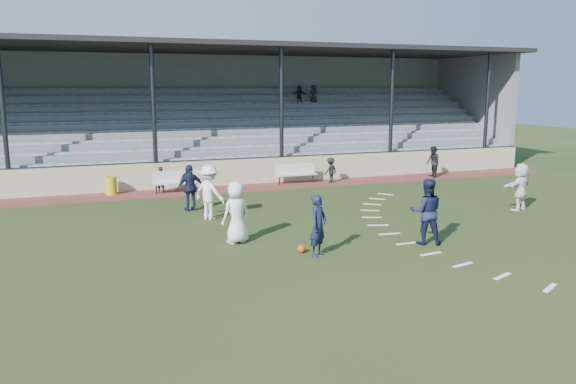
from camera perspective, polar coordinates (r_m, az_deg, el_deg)
The scene contains 19 objects.
ground at distance 15.81m, azimuth 3.12°, elevation -6.22°, with size 90.00×90.00×0.00m, color #263716.
cinder_track at distance 25.54m, azimuth -6.15°, elevation 0.29°, with size 34.00×2.00×0.02m, color brown.
retaining_wall at distance 26.45m, azimuth -6.73°, elevation 1.94°, with size 34.00×0.18×1.20m, color #B9B18E.
bench_left at distance 24.97m, azimuth -11.35°, elevation 1.24°, with size 2.01×0.50×0.95m.
bench_right at distance 26.79m, azimuth 0.76°, elevation 2.09°, with size 2.01×0.49×0.95m.
trash_bin at distance 25.19m, azimuth -17.53°, elevation 0.63°, with size 0.48×0.48×0.77m, color gold.
football at distance 15.79m, azimuth 1.36°, elevation -5.78°, with size 0.24×0.24×0.24m, color #C2490B.
player_white_lead at distance 16.66m, azimuth -5.26°, elevation -2.09°, with size 0.90×0.59×1.84m, color white.
player_navy_lead at distance 15.36m, azimuth 3.10°, elevation -3.43°, with size 0.62×0.41×1.71m, color #151A3A.
player_navy_mid at distance 16.96m, azimuth 13.88°, elevation -1.94°, with size 0.95×0.74×1.96m, color #151A3A.
player_white_wing at distance 19.72m, azimuth -7.98°, elevation -0.04°, with size 1.24×0.71×1.92m, color white.
player_navy_wing at distance 21.22m, azimuth -9.87°, elevation 0.42°, with size 1.02×0.42×1.74m, color #151A3A.
player_white_back at distance 22.77m, azimuth 22.53°, elevation 0.50°, with size 1.65×0.53×1.78m, color white.
official at distance 29.42m, azimuth 14.51°, elevation 2.98°, with size 0.77×0.60×1.59m, color black.
sub_left_near at distance 25.10m, azimuth -12.83°, elevation 1.25°, with size 0.42×0.27×1.14m, color black.
sub_left_far at distance 25.13m, azimuth -10.18°, elevation 1.27°, with size 0.62×0.26×1.06m, color black.
sub_right at distance 27.08m, azimuth 4.35°, elevation 2.23°, with size 0.78×0.45×1.21m, color black.
grandstand at distance 30.84m, azimuth -8.82°, elevation 6.13°, with size 34.60×9.00×6.61m.
penalty_arc at distance 17.78m, azimuth 15.47°, elevation -4.67°, with size 3.89×14.63×0.01m.
Camera 1 is at (-5.97, -13.90, 4.60)m, focal length 35.00 mm.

